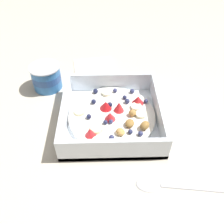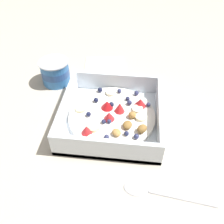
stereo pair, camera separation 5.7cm
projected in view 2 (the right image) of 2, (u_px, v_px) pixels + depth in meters
The scene contains 5 objects.
ground_plane at pixel (119, 118), 0.60m from camera, with size 2.40×2.40×0.00m, color beige.
fruit_bowl at pixel (112, 116), 0.58m from camera, with size 0.23×0.23×0.06m.
spoon at pixel (150, 191), 0.46m from camera, with size 0.04×0.17×0.01m.
yogurt_cup at pixel (55, 72), 0.68m from camera, with size 0.08×0.08×0.07m.
folded_napkin at pixel (105, 67), 0.75m from camera, with size 0.12×0.12×0.01m, color white.
Camera 2 is at (-0.42, -0.03, 0.43)m, focal length 39.10 mm.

